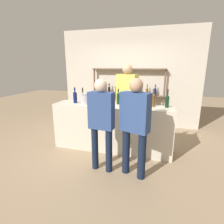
{
  "coord_description": "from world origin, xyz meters",
  "views": [
    {
      "loc": [
        0.96,
        -3.38,
        1.75
      ],
      "look_at": [
        0.0,
        0.0,
        0.83
      ],
      "focal_mm": 28.0,
      "sensor_mm": 36.0,
      "label": 1
    }
  ],
  "objects_px": {
    "counter_bottle_2": "(118,98)",
    "customer_right": "(135,122)",
    "counter_bottle_0": "(140,101)",
    "counter_bottle_3": "(83,97)",
    "ice_bucket": "(86,99)",
    "customer_center": "(101,119)",
    "counter_bottle_1": "(75,97)",
    "wine_glass": "(147,100)",
    "counter_bottle_4": "(153,99)",
    "server_behind_counter": "(127,96)",
    "counter_bottle_5": "(167,101)"
  },
  "relations": [
    {
      "from": "counter_bottle_2",
      "to": "customer_right",
      "type": "distance_m",
      "value": 1.1
    },
    {
      "from": "counter_bottle_0",
      "to": "counter_bottle_3",
      "type": "distance_m",
      "value": 1.29
    },
    {
      "from": "ice_bucket",
      "to": "customer_center",
      "type": "height_order",
      "value": "customer_center"
    },
    {
      "from": "counter_bottle_0",
      "to": "counter_bottle_2",
      "type": "distance_m",
      "value": 0.55
    },
    {
      "from": "customer_right",
      "to": "counter_bottle_0",
      "type": "bearing_deg",
      "value": 20.48
    },
    {
      "from": "counter_bottle_1",
      "to": "wine_glass",
      "type": "relative_size",
      "value": 1.99
    },
    {
      "from": "counter_bottle_2",
      "to": "counter_bottle_3",
      "type": "xyz_separation_m",
      "value": [
        -0.79,
        -0.05,
        -0.0
      ]
    },
    {
      "from": "counter_bottle_2",
      "to": "counter_bottle_4",
      "type": "xyz_separation_m",
      "value": [
        0.71,
        -0.04,
        0.01
      ]
    },
    {
      "from": "customer_center",
      "to": "ice_bucket",
      "type": "bearing_deg",
      "value": 43.57
    },
    {
      "from": "counter_bottle_1",
      "to": "counter_bottle_2",
      "type": "distance_m",
      "value": 0.94
    },
    {
      "from": "counter_bottle_1",
      "to": "wine_glass",
      "type": "distance_m",
      "value": 1.54
    },
    {
      "from": "customer_right",
      "to": "server_behind_counter",
      "type": "xyz_separation_m",
      "value": [
        -0.43,
        1.54,
        0.14
      ]
    },
    {
      "from": "counter_bottle_4",
      "to": "customer_right",
      "type": "relative_size",
      "value": 0.22
    },
    {
      "from": "customer_right",
      "to": "server_behind_counter",
      "type": "relative_size",
      "value": 0.88
    },
    {
      "from": "ice_bucket",
      "to": "server_behind_counter",
      "type": "xyz_separation_m",
      "value": [
        0.73,
        0.76,
        -0.03
      ]
    },
    {
      "from": "server_behind_counter",
      "to": "counter_bottle_1",
      "type": "bearing_deg",
      "value": -37.43
    },
    {
      "from": "counter_bottle_1",
      "to": "counter_bottle_3",
      "type": "bearing_deg",
      "value": 27.34
    },
    {
      "from": "counter_bottle_5",
      "to": "server_behind_counter",
      "type": "bearing_deg",
      "value": 145.39
    },
    {
      "from": "customer_right",
      "to": "ice_bucket",
      "type": "bearing_deg",
      "value": 75.3
    },
    {
      "from": "customer_right",
      "to": "counter_bottle_3",
      "type": "bearing_deg",
      "value": 74.16
    },
    {
      "from": "counter_bottle_5",
      "to": "wine_glass",
      "type": "distance_m",
      "value": 0.38
    },
    {
      "from": "counter_bottle_1",
      "to": "customer_right",
      "type": "bearing_deg",
      "value": -30.0
    },
    {
      "from": "counter_bottle_2",
      "to": "counter_bottle_5",
      "type": "bearing_deg",
      "value": -2.61
    },
    {
      "from": "counter_bottle_3",
      "to": "counter_bottle_4",
      "type": "distance_m",
      "value": 1.5
    },
    {
      "from": "wine_glass",
      "to": "customer_center",
      "type": "height_order",
      "value": "customer_center"
    },
    {
      "from": "counter_bottle_5",
      "to": "ice_bucket",
      "type": "xyz_separation_m",
      "value": [
        -1.64,
        -0.13,
        -0.02
      ]
    },
    {
      "from": "counter_bottle_2",
      "to": "ice_bucket",
      "type": "bearing_deg",
      "value": -164.97
    },
    {
      "from": "counter_bottle_4",
      "to": "counter_bottle_2",
      "type": "bearing_deg",
      "value": 176.8
    },
    {
      "from": "counter_bottle_4",
      "to": "server_behind_counter",
      "type": "bearing_deg",
      "value": 135.93
    },
    {
      "from": "counter_bottle_0",
      "to": "counter_bottle_2",
      "type": "bearing_deg",
      "value": 151.4
    },
    {
      "from": "counter_bottle_2",
      "to": "wine_glass",
      "type": "relative_size",
      "value": 1.97
    },
    {
      "from": "counter_bottle_0",
      "to": "wine_glass",
      "type": "distance_m",
      "value": 0.23
    },
    {
      "from": "counter_bottle_1",
      "to": "counter_bottle_4",
      "type": "distance_m",
      "value": 1.65
    },
    {
      "from": "counter_bottle_1",
      "to": "customer_right",
      "type": "height_order",
      "value": "customer_right"
    },
    {
      "from": "wine_glass",
      "to": "ice_bucket",
      "type": "bearing_deg",
      "value": -174.85
    },
    {
      "from": "counter_bottle_1",
      "to": "ice_bucket",
      "type": "bearing_deg",
      "value": -9.47
    },
    {
      "from": "wine_glass",
      "to": "customer_right",
      "type": "relative_size",
      "value": 0.11
    },
    {
      "from": "wine_glass",
      "to": "counter_bottle_5",
      "type": "bearing_deg",
      "value": 2.85
    },
    {
      "from": "counter_bottle_0",
      "to": "counter_bottle_4",
      "type": "distance_m",
      "value": 0.32
    },
    {
      "from": "counter_bottle_5",
      "to": "customer_right",
      "type": "height_order",
      "value": "customer_right"
    },
    {
      "from": "counter_bottle_2",
      "to": "customer_right",
      "type": "bearing_deg",
      "value": -62.52
    },
    {
      "from": "counter_bottle_3",
      "to": "server_behind_counter",
      "type": "relative_size",
      "value": 0.18
    },
    {
      "from": "counter_bottle_3",
      "to": "server_behind_counter",
      "type": "bearing_deg",
      "value": 36.82
    },
    {
      "from": "counter_bottle_5",
      "to": "counter_bottle_4",
      "type": "bearing_deg",
      "value": 179.0
    },
    {
      "from": "counter_bottle_3",
      "to": "customer_right",
      "type": "distance_m",
      "value": 1.58
    },
    {
      "from": "counter_bottle_0",
      "to": "customer_right",
      "type": "distance_m",
      "value": 0.72
    },
    {
      "from": "counter_bottle_4",
      "to": "wine_glass",
      "type": "xyz_separation_m",
      "value": [
        -0.11,
        -0.02,
        -0.02
      ]
    },
    {
      "from": "wine_glass",
      "to": "server_behind_counter",
      "type": "bearing_deg",
      "value": 129.43
    },
    {
      "from": "counter_bottle_1",
      "to": "customer_center",
      "type": "height_order",
      "value": "customer_center"
    },
    {
      "from": "server_behind_counter",
      "to": "counter_bottle_4",
      "type": "bearing_deg",
      "value": 62.96
    }
  ]
}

